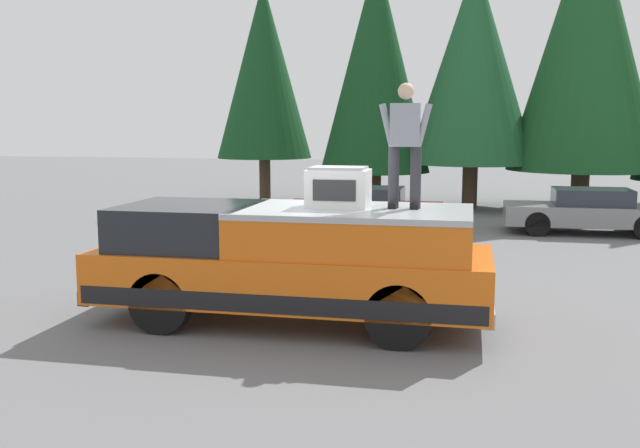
{
  "coord_description": "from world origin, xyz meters",
  "views": [
    {
      "loc": [
        -9.82,
        -2.29,
        2.79
      ],
      "look_at": [
        0.11,
        -0.16,
        1.35
      ],
      "focal_mm": 39.56,
      "sensor_mm": 36.0,
      "label": 1
    }
  ],
  "objects": [
    {
      "name": "conifer_center_left",
      "position": [
        14.2,
        -2.26,
        4.75
      ],
      "size": [
        4.18,
        4.18,
        8.04
      ],
      "color": "#4C3826",
      "rests_on": "ground"
    },
    {
      "name": "conifer_center_right",
      "position": [
        14.36,
        0.96,
        4.79
      ],
      "size": [
        3.76,
        3.76,
        8.44
      ],
      "color": "#4C3826",
      "rests_on": "ground"
    },
    {
      "name": "conifer_left",
      "position": [
        14.17,
        -5.75,
        5.49
      ],
      "size": [
        4.73,
        4.73,
        9.69
      ],
      "color": "#4C3826",
      "rests_on": "ground"
    },
    {
      "name": "person_on_truck_bed",
      "position": [
        -0.2,
        -1.41,
        2.55
      ],
      "size": [
        0.29,
        0.72,
        1.69
      ],
      "color": "#333338",
      "rests_on": "pickup_truck"
    },
    {
      "name": "conifer_right",
      "position": [
        14.23,
        4.88,
        4.63
      ],
      "size": [
        3.32,
        3.32,
        7.68
      ],
      "color": "#4C3826",
      "rests_on": "ground"
    },
    {
      "name": "compressor_unit",
      "position": [
        -0.25,
        -0.5,
        1.93
      ],
      "size": [
        0.65,
        0.84,
        0.56
      ],
      "color": "silver",
      "rests_on": "pickup_truck"
    },
    {
      "name": "pickup_truck",
      "position": [
        -0.39,
        0.13,
        0.87
      ],
      "size": [
        2.01,
        5.54,
        1.65
      ],
      "color": "orange",
      "rests_on": "ground"
    },
    {
      "name": "parked_car_maroon",
      "position": [
        8.34,
        0.44,
        0.58
      ],
      "size": [
        1.64,
        4.1,
        1.16
      ],
      "color": "maroon",
      "rests_on": "ground"
    },
    {
      "name": "ground_plane",
      "position": [
        0.0,
        0.0,
        0.0
      ],
      "size": [
        90.0,
        90.0,
        0.0
      ],
      "primitive_type": "plane",
      "color": "slate"
    },
    {
      "name": "parked_car_grey",
      "position": [
        9.13,
        -5.25,
        0.58
      ],
      "size": [
        1.64,
        4.1,
        1.16
      ],
      "color": "gray",
      "rests_on": "ground"
    }
  ]
}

